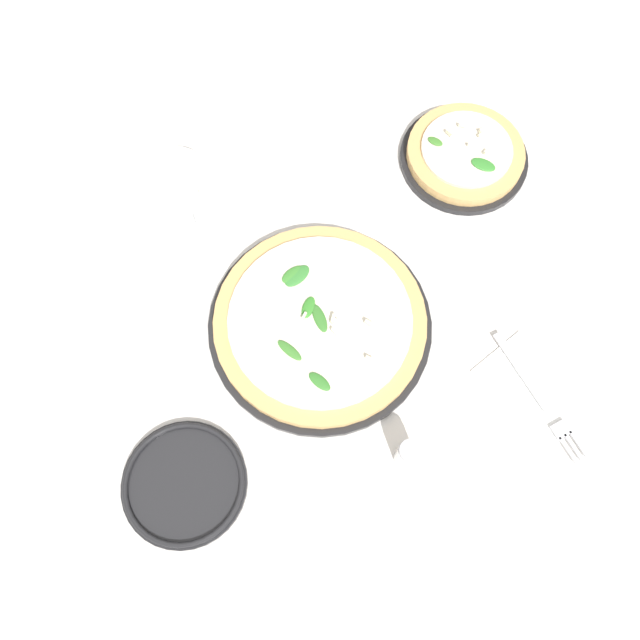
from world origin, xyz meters
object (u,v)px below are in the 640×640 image
(pizza_personal_side, at_px, (465,155))
(shaker_pepper, at_px, (408,454))
(side_plate_white, at_px, (184,484))
(pizza_arugula_main, at_px, (320,323))
(fork, at_px, (537,394))
(wine_glass, at_px, (182,191))

(pizza_personal_side, relative_size, shaker_pepper, 3.20)
(side_plate_white, bearing_deg, pizza_arugula_main, 84.00)
(pizza_arugula_main, xyz_separation_m, fork, (0.32, 0.08, -0.01))
(wine_glass, bearing_deg, pizza_arugula_main, -6.86)
(pizza_arugula_main, relative_size, pizza_personal_side, 1.57)
(pizza_personal_side, height_order, side_plate_white, pizza_personal_side)
(shaker_pepper, bearing_deg, side_plate_white, -140.60)
(shaker_pepper, bearing_deg, pizza_arugula_main, 153.94)
(pizza_arugula_main, xyz_separation_m, wine_glass, (-0.26, 0.03, 0.10))
(wine_glass, distance_m, fork, 0.59)
(wine_glass, height_order, side_plate_white, wine_glass)
(pizza_personal_side, bearing_deg, fork, -47.25)
(pizza_arugula_main, bearing_deg, pizza_personal_side, 83.87)
(fork, height_order, shaker_pepper, shaker_pepper)
(wine_glass, xyz_separation_m, fork, (0.58, 0.05, -0.11))
(pizza_personal_side, relative_size, wine_glass, 1.27)
(pizza_personal_side, height_order, shaker_pepper, shaker_pepper)
(wine_glass, bearing_deg, side_plate_white, -55.54)
(side_plate_white, bearing_deg, shaker_pepper, 39.40)
(pizza_arugula_main, height_order, fork, pizza_arugula_main)
(fork, height_order, side_plate_white, side_plate_white)
(pizza_arugula_main, distance_m, shaker_pepper, 0.23)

